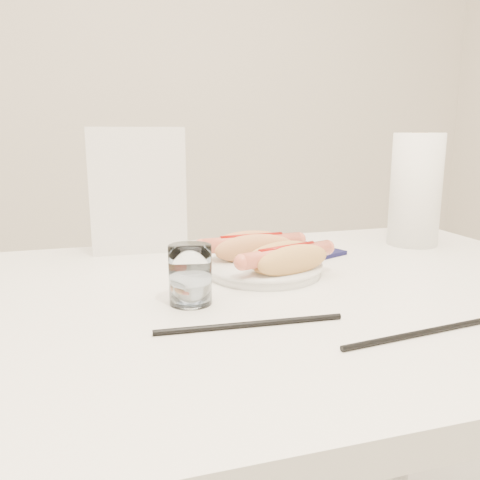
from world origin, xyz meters
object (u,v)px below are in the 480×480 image
object	(u,v)px
table	(267,324)
hotdog_right	(287,259)
hotdog_left	(252,247)
plate	(264,270)
napkin_box	(138,189)
water_glass	(190,275)
paper_towel_roll	(416,190)

from	to	relation	value
table	hotdog_right	world-z (taller)	hotdog_right
table	hotdog_left	size ratio (longest dim) A/B	6.31
plate	napkin_box	size ratio (longest dim) A/B	0.78
plate	hotdog_left	bearing A→B (deg)	101.99
hotdog_left	water_glass	world-z (taller)	water_glass
napkin_box	paper_towel_roll	size ratio (longest dim) A/B	1.05
hotdog_right	paper_towel_roll	distance (m)	0.43
hotdog_left	napkin_box	xyz separation A→B (m)	(-0.18, 0.22, 0.09)
table	hotdog_left	bearing A→B (deg)	83.48
hotdog_left	hotdog_right	xyz separation A→B (m)	(0.03, -0.10, -0.00)
plate	napkin_box	distance (m)	0.35
table	paper_towel_roll	size ratio (longest dim) A/B	4.86
water_glass	napkin_box	xyz separation A→B (m)	(-0.04, 0.38, 0.09)
table	hotdog_right	bearing A→B (deg)	34.66
plate	hotdog_left	distance (m)	0.05
napkin_box	paper_towel_roll	distance (m)	0.61
water_glass	paper_towel_roll	bearing A→B (deg)	23.71
hotdog_right	napkin_box	size ratio (longest dim) A/B	0.71
napkin_box	paper_towel_roll	bearing A→B (deg)	-9.44
table	water_glass	xyz separation A→B (m)	(-0.13, -0.03, 0.10)
water_glass	table	bearing A→B (deg)	12.06
hotdog_left	water_glass	distance (m)	0.21
plate	water_glass	xyz separation A→B (m)	(-0.15, -0.11, 0.04)
hotdog_left	hotdog_right	distance (m)	0.10
hotdog_left	paper_towel_roll	size ratio (longest dim) A/B	0.77
plate	napkin_box	xyz separation A→B (m)	(-0.19, 0.26, 0.12)
hotdog_left	napkin_box	size ratio (longest dim) A/B	0.74
hotdog_right	hotdog_left	bearing A→B (deg)	90.83
table	water_glass	distance (m)	0.17
napkin_box	water_glass	bearing A→B (deg)	-81.03
napkin_box	plate	bearing A→B (deg)	-50.83
plate	water_glass	size ratio (longest dim) A/B	2.27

